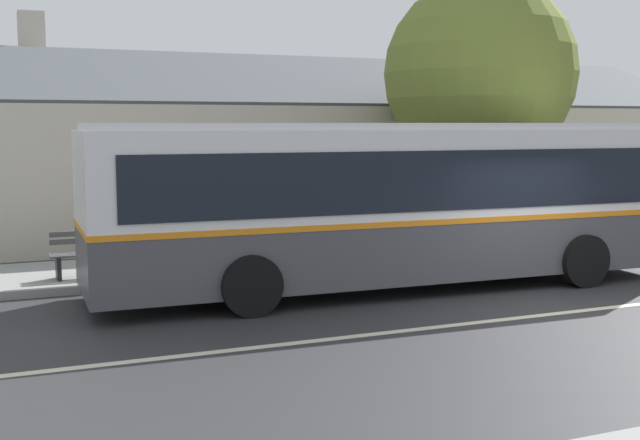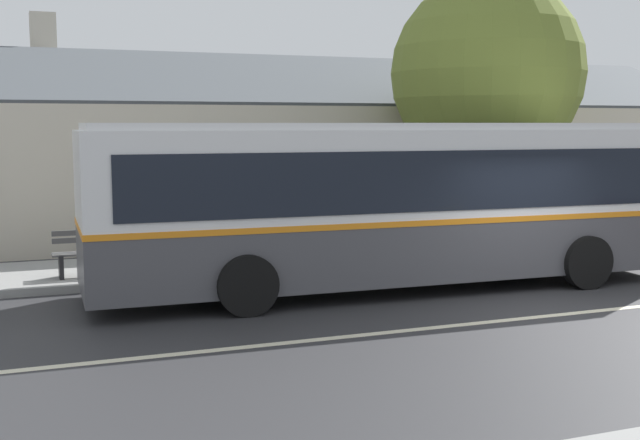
# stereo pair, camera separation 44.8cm
# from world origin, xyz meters

# --- Properties ---
(ground_plane) EXTENTS (300.00, 300.00, 0.00)m
(ground_plane) POSITION_xyz_m (0.00, 0.00, 0.00)
(ground_plane) COLOR #2D2D30
(sidewalk_far) EXTENTS (60.00, 3.00, 0.15)m
(sidewalk_far) POSITION_xyz_m (0.00, 6.00, 0.07)
(sidewalk_far) COLOR gray
(sidewalk_far) RESTS_ON ground
(lane_divider_stripe) EXTENTS (60.00, 0.16, 0.01)m
(lane_divider_stripe) POSITION_xyz_m (0.00, 0.00, 0.00)
(lane_divider_stripe) COLOR beige
(lane_divider_stripe) RESTS_ON ground
(community_building) EXTENTS (25.96, 8.88, 6.15)m
(community_building) POSITION_xyz_m (-0.45, 12.98, 1.88)
(community_building) COLOR beige
(community_building) RESTS_ON ground
(transit_bus) EXTENTS (11.27, 3.00, 3.08)m
(transit_bus) POSITION_xyz_m (-1.85, 2.90, 1.66)
(transit_bus) COLOR #47474C
(transit_bus) RESTS_ON ground
(bench_by_building) EXTENTS (1.60, 0.51, 0.94)m
(bench_by_building) POSITION_xyz_m (-6.96, 5.28, 0.56)
(bench_by_building) COLOR #4C4C4C
(bench_by_building) RESTS_ON sidewalk_far
(street_tree_primary) EXTENTS (4.74, 4.74, 6.67)m
(street_tree_primary) POSITION_xyz_m (2.63, 6.78, 4.29)
(street_tree_primary) COLOR #4C3828
(street_tree_primary) RESTS_ON ground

